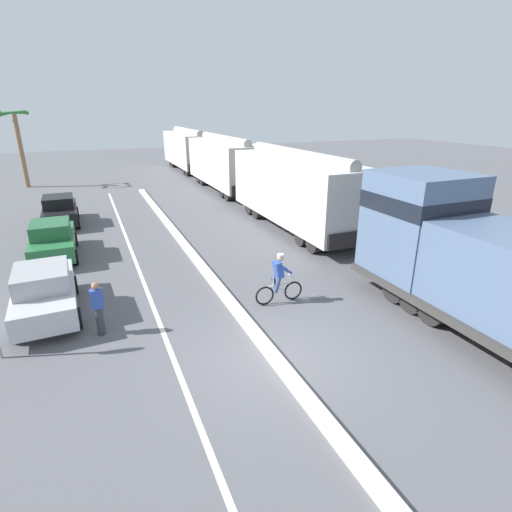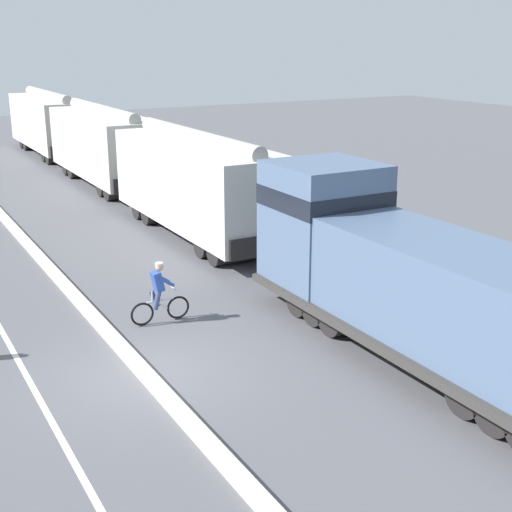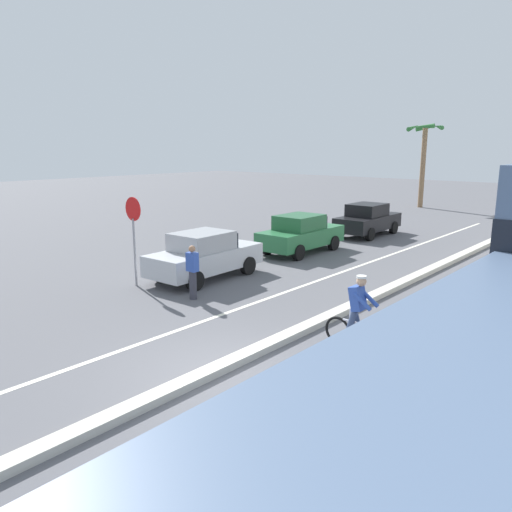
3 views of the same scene
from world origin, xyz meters
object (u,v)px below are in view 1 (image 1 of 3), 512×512
object	(u,v)px
parked_car_black	(60,210)
hopper_car_middle	(225,163)
hopper_car_trailing	(188,150)
pedestrian_by_cars	(98,308)
hopper_car_lead	(296,190)
parked_car_green	(53,239)
parked_car_silver	(45,291)
palm_tree_near	(17,132)
cyclist	(279,280)

from	to	relation	value
parked_car_black	hopper_car_middle	bearing A→B (deg)	26.70
parked_car_black	hopper_car_trailing	bearing A→B (deg)	56.33
parked_car_black	pedestrian_by_cars	bearing A→B (deg)	-83.94
hopper_car_middle	parked_car_black	size ratio (longest dim) A/B	2.51
hopper_car_lead	parked_car_green	distance (m)	11.80
parked_car_green	parked_car_silver	bearing A→B (deg)	-89.72
pedestrian_by_cars	hopper_car_trailing	bearing A→B (deg)	71.48
parked_car_black	palm_tree_near	bearing A→B (deg)	102.24
parked_car_black	palm_tree_near	distance (m)	14.10
hopper_car_trailing	parked_car_silver	size ratio (longest dim) A/B	2.49
hopper_car_middle	pedestrian_by_cars	bearing A→B (deg)	-118.37
hopper_car_lead	parked_car_black	world-z (taller)	hopper_car_lead
hopper_car_lead	hopper_car_middle	size ratio (longest dim) A/B	1.00
hopper_car_lead	hopper_car_middle	xyz separation A→B (m)	(0.00, 11.60, 0.00)
pedestrian_by_cars	parked_car_silver	bearing A→B (deg)	128.09
hopper_car_trailing	parked_car_silver	bearing A→B (deg)	-112.21
parked_car_silver	parked_car_green	distance (m)	5.61
parked_car_black	cyclist	world-z (taller)	cyclist
hopper_car_lead	pedestrian_by_cars	size ratio (longest dim) A/B	6.54
hopper_car_lead	parked_car_green	bearing A→B (deg)	179.32
parked_car_black	hopper_car_lead	bearing A→B (deg)	-26.35
hopper_car_middle	palm_tree_near	xyz separation A→B (m)	(-14.52, 7.50, 2.25)
hopper_car_middle	cyclist	world-z (taller)	hopper_car_middle
hopper_car_lead	pedestrian_by_cars	bearing A→B (deg)	-144.32
hopper_car_lead	parked_car_silver	world-z (taller)	hopper_car_lead
hopper_car_middle	hopper_car_trailing	size ratio (longest dim) A/B	1.00
cyclist	palm_tree_near	bearing A→B (deg)	110.33
hopper_car_lead	parked_car_silver	size ratio (longest dim) A/B	2.49
hopper_car_middle	parked_car_green	size ratio (longest dim) A/B	2.52
hopper_car_lead	parked_car_silver	bearing A→B (deg)	-154.96
parked_car_silver	palm_tree_near	bearing A→B (deg)	96.53
parked_car_green	palm_tree_near	world-z (taller)	palm_tree_near
hopper_car_lead	cyclist	distance (m)	8.94
parked_car_silver	pedestrian_by_cars	size ratio (longest dim) A/B	2.63
hopper_car_lead	parked_car_silver	xyz separation A→B (m)	(-11.70, -5.47, -1.26)
palm_tree_near	hopper_car_trailing	bearing A→B (deg)	15.76
hopper_car_lead	parked_car_green	world-z (taller)	hopper_car_lead
parked_car_silver	palm_tree_near	size ratio (longest dim) A/B	0.70
cyclist	hopper_car_middle	bearing A→B (deg)	76.34
parked_car_silver	parked_car_green	xyz separation A→B (m)	(-0.03, 5.61, 0.00)
hopper_car_middle	parked_car_black	bearing A→B (deg)	-153.30
hopper_car_middle	parked_car_black	distance (m)	13.07
parked_car_silver	parked_car_black	size ratio (longest dim) A/B	1.01
hopper_car_lead	palm_tree_near	size ratio (longest dim) A/B	1.73
palm_tree_near	pedestrian_by_cars	world-z (taller)	palm_tree_near
parked_car_silver	hopper_car_trailing	bearing A→B (deg)	67.79
hopper_car_middle	palm_tree_near	world-z (taller)	palm_tree_near
hopper_car_trailing	parked_car_green	xyz separation A→B (m)	(-11.73, -23.06, -1.26)
parked_car_green	parked_car_black	distance (m)	5.62
pedestrian_by_cars	palm_tree_near	bearing A→B (deg)	99.20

